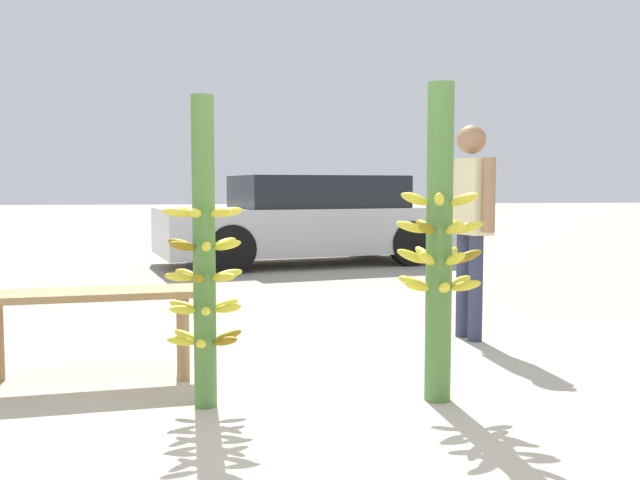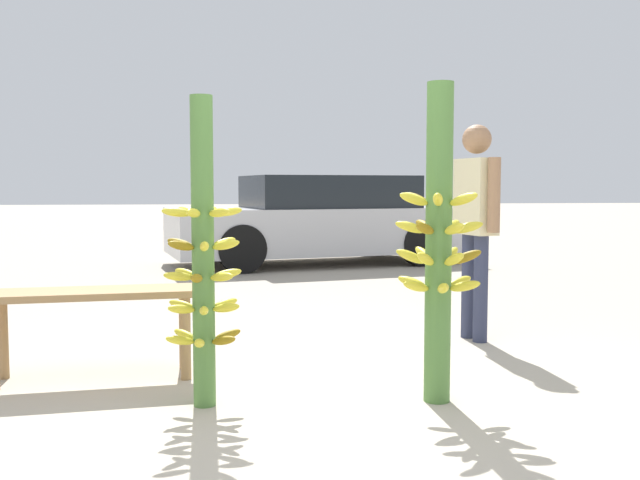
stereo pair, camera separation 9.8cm
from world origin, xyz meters
TOP-DOWN VIEW (x-y plane):
  - ground_plane at (0.00, 0.00)m, footprint 80.00×80.00m
  - banana_stalk_left at (-0.55, 0.42)m, footprint 0.41×0.41m
  - banana_stalk_center at (0.64, 0.35)m, footprint 0.45×0.46m
  - vendor_person at (1.33, 1.75)m, footprint 0.24×0.55m
  - market_bench at (-1.20, 1.00)m, footprint 1.28×0.48m
  - parked_car at (0.84, 6.91)m, footprint 4.38×2.50m

SIDE VIEW (x-z plane):
  - ground_plane at x=0.00m, z-range 0.00..0.00m
  - market_bench at x=-1.20m, z-range 0.17..0.69m
  - parked_car at x=0.84m, z-range -0.01..1.24m
  - banana_stalk_left at x=-0.55m, z-range -0.03..1.53m
  - banana_stalk_center at x=0.64m, z-range 0.00..1.64m
  - vendor_person at x=1.33m, z-range 0.16..1.71m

